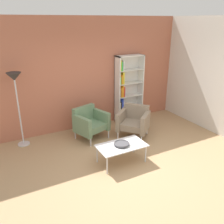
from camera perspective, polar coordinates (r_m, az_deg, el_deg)
The scene contains 9 objects.
ground_plane at distance 4.98m, azimuth 4.94°, elevation -13.35°, with size 8.32×8.32×0.00m, color tan.
brick_back_panel at distance 6.45m, azimuth -6.59°, elevation 8.79°, with size 6.40×0.12×2.90m, color #B2664C.
plaster_right_partition at distance 6.66m, azimuth 23.79°, elevation 7.54°, with size 0.12×5.20×2.90m, color silver.
bookshelf_tall at distance 6.90m, azimuth 3.44°, elevation 5.39°, with size 0.80×0.30×1.90m.
coffee_table_low at distance 5.00m, azimuth 2.27°, elevation -8.15°, with size 1.00×0.56×0.40m.
decorative_bowl at distance 4.97m, azimuth 2.28°, elevation -7.48°, with size 0.32×0.32×0.05m.
armchair_corner_red at distance 6.02m, azimuth -5.27°, elevation -2.44°, with size 0.88×0.84×0.78m.
armchair_spare_guest at distance 6.10m, azimuth 5.20°, elevation -2.09°, with size 0.94×0.95×0.78m.
floor_lamp_torchiere at distance 5.71m, azimuth -21.90°, elevation 5.79°, with size 0.32×0.32×1.74m.
Camera 1 is at (-2.28, -3.42, 2.80)m, focal length 38.66 mm.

